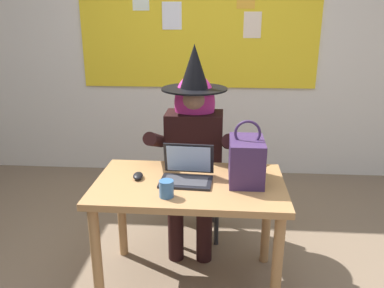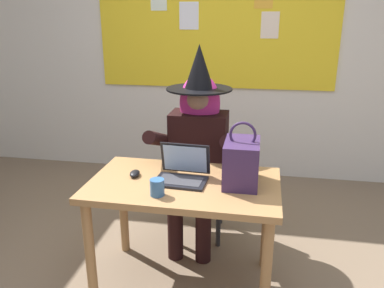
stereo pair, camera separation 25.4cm
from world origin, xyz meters
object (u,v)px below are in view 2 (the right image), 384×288
object	(u,v)px
chair_at_desk	(199,169)
laptop	(182,172)
person_costumed	(197,138)
desk_main	(184,198)
handbag	(242,162)
coffee_mug	(157,187)
computer_mouse	(135,173)

from	to	relation	value
chair_at_desk	laptop	xyz separation A→B (m)	(0.00, -0.66, 0.24)
person_costumed	laptop	bearing A→B (deg)	0.32
desk_main	handbag	world-z (taller)	handbag
person_costumed	laptop	xyz separation A→B (m)	(-0.00, -0.54, -0.05)
person_costumed	coffee_mug	bearing A→B (deg)	-6.37
chair_at_desk	person_costumed	xyz separation A→B (m)	(0.00, -0.12, 0.29)
chair_at_desk	laptop	size ratio (longest dim) A/B	2.85
computer_mouse	handbag	size ratio (longest dim) A/B	0.28
desk_main	handbag	distance (m)	0.41
chair_at_desk	coffee_mug	bearing A→B (deg)	-8.99
desk_main	person_costumed	distance (m)	0.61
person_costumed	coffee_mug	xyz separation A→B (m)	(-0.10, -0.78, -0.05)
person_costumed	coffee_mug	distance (m)	0.79
coffee_mug	computer_mouse	bearing A→B (deg)	131.33
computer_mouse	chair_at_desk	bearing A→B (deg)	59.62
computer_mouse	handbag	distance (m)	0.66
person_costumed	coffee_mug	size ratio (longest dim) A/B	15.52
chair_at_desk	computer_mouse	bearing A→B (deg)	-27.45
laptop	handbag	xyz separation A→B (m)	(0.35, 0.01, 0.09)
chair_at_desk	handbag	distance (m)	0.81
person_costumed	laptop	size ratio (longest dim) A/B	4.59
chair_at_desk	coffee_mug	distance (m)	0.94
laptop	handbag	world-z (taller)	handbag
person_costumed	computer_mouse	distance (m)	0.63
desk_main	chair_at_desk	size ratio (longest dim) A/B	1.25
coffee_mug	laptop	bearing A→B (deg)	68.57
laptop	desk_main	bearing A→B (deg)	-59.78
handbag	coffee_mug	distance (m)	0.52
handbag	coffee_mug	xyz separation A→B (m)	(-0.44, -0.25, -0.09)
laptop	handbag	distance (m)	0.36
person_costumed	handbag	size ratio (longest dim) A/B	3.90
chair_at_desk	laptop	world-z (taller)	laptop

